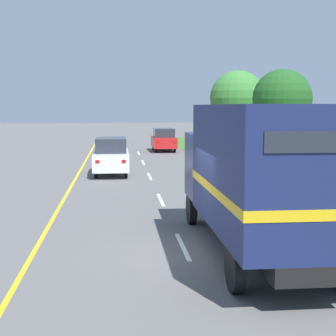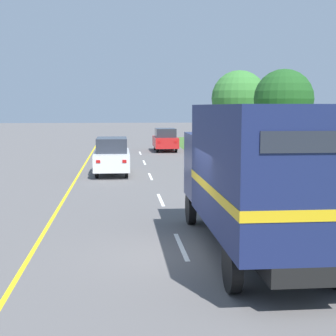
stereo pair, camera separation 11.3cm
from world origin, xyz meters
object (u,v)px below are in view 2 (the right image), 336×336
object	(u,v)px
lead_car_white	(112,156)
highway_sign	(310,151)
roadside_tree_far	(239,98)
roadside_tree_mid	(284,99)
horse_trailer_truck	(256,173)
lead_car_red_ahead	(165,140)

from	to	relation	value
lead_car_white	highway_sign	xyz separation A→B (m)	(8.36, -6.09, 0.71)
highway_sign	roadside_tree_far	distance (m)	22.30
lead_car_white	roadside_tree_mid	bearing A→B (deg)	34.11
horse_trailer_truck	highway_sign	world-z (taller)	horse_trailer_truck
horse_trailer_truck	roadside_tree_mid	distance (m)	24.66
highway_sign	roadside_tree_mid	world-z (taller)	roadside_tree_mid
lead_car_red_ahead	roadside_tree_far	distance (m)	7.58
roadside_tree_far	lead_car_white	bearing A→B (deg)	-123.24
lead_car_red_ahead	horse_trailer_truck	bearing A→B (deg)	-90.83
highway_sign	horse_trailer_truck	bearing A→B (deg)	-117.49
lead_car_white	roadside_tree_mid	size ratio (longest dim) A/B	0.73
horse_trailer_truck	lead_car_red_ahead	world-z (taller)	horse_trailer_truck
roadside_tree_far	highway_sign	bearing A→B (deg)	-95.46
highway_sign	roadside_tree_far	xyz separation A→B (m)	(2.11, 22.06, 2.54)
lead_car_white	roadside_tree_far	bearing A→B (deg)	56.76
horse_trailer_truck	roadside_tree_far	size ratio (longest dim) A/B	1.19
lead_car_white	lead_car_red_ahead	size ratio (longest dim) A/B	1.11
roadside_tree_mid	roadside_tree_far	bearing A→B (deg)	98.94
horse_trailer_truck	roadside_tree_far	bearing A→B (deg)	77.58
lead_car_red_ahead	highway_sign	size ratio (longest dim) A/B	1.45
lead_car_red_ahead	lead_car_white	bearing A→B (deg)	-106.29
horse_trailer_truck	roadside_tree_mid	xyz separation A→B (m)	(8.14, 23.19, 2.05)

